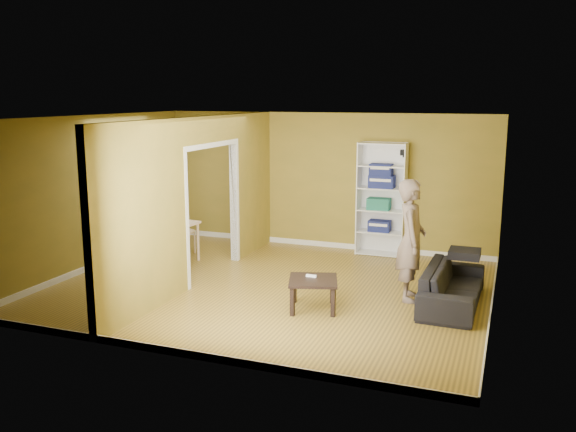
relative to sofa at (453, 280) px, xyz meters
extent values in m
plane|color=olive|center=(-2.70, -0.15, -0.36)|extent=(6.50, 6.50, 0.00)
plane|color=white|center=(-2.70, -0.15, 2.24)|extent=(6.50, 6.50, 0.00)
plane|color=olive|center=(-2.70, 2.60, 0.94)|extent=(6.50, 0.00, 6.50)
plane|color=olive|center=(-2.70, -2.90, 0.94)|extent=(6.50, 0.00, 6.50)
plane|color=olive|center=(-5.95, -0.15, 0.94)|extent=(0.00, 5.50, 5.50)
plane|color=olive|center=(0.55, -0.15, 0.94)|extent=(0.00, 5.50, 5.50)
cube|color=black|center=(-1.20, 2.54, 1.54)|extent=(0.10, 0.10, 0.10)
imported|color=black|center=(0.00, 0.00, 0.00)|extent=(1.91, 0.85, 0.72)
imported|color=slate|center=(-0.61, 0.03, 0.67)|extent=(0.84, 0.71, 2.07)
cube|color=white|center=(-1.97, 2.40, 0.68)|extent=(0.02, 0.38, 2.08)
cube|color=white|center=(-1.12, 2.40, 0.68)|extent=(0.02, 0.38, 2.08)
cube|color=white|center=(-1.54, 2.59, 0.68)|extent=(0.88, 0.02, 2.08)
cube|color=white|center=(-1.54, 2.40, -0.34)|extent=(0.84, 0.38, 0.02)
cube|color=white|center=(-1.54, 2.40, 0.07)|extent=(0.84, 0.38, 0.02)
cube|color=white|center=(-1.54, 2.40, 0.48)|extent=(0.84, 0.38, 0.02)
cube|color=white|center=(-1.54, 2.40, 0.89)|extent=(0.84, 0.38, 0.02)
cube|color=white|center=(-1.54, 2.40, 1.29)|extent=(0.84, 0.38, 0.02)
cube|color=white|center=(-1.54, 2.40, 1.70)|extent=(0.84, 0.38, 0.02)
cube|color=navy|center=(-1.57, 2.40, 0.18)|extent=(0.40, 0.26, 0.20)
cube|color=#1B6D4F|center=(-1.59, 2.40, 0.59)|extent=(0.41, 0.27, 0.21)
cube|color=navy|center=(-1.55, 2.40, 1.01)|extent=(0.45, 0.30, 0.23)
cube|color=#19224F|center=(-1.57, 2.40, 1.20)|extent=(0.40, 0.26, 0.21)
cube|color=#2E1E19|center=(-1.78, -0.87, 0.06)|extent=(0.66, 0.66, 0.04)
cube|color=#2E1E19|center=(-2.06, -1.15, -0.16)|extent=(0.05, 0.05, 0.40)
cube|color=#2E1E19|center=(-1.51, -1.15, -0.16)|extent=(0.05, 0.05, 0.40)
cube|color=#2E1E19|center=(-2.06, -0.60, -0.16)|extent=(0.05, 0.05, 0.40)
cube|color=#2E1E19|center=(-1.51, -0.60, -0.16)|extent=(0.05, 0.05, 0.40)
cube|color=white|center=(-1.84, -0.79, 0.09)|extent=(0.15, 0.04, 0.03)
cube|color=beige|center=(-5.07, 0.54, 0.34)|extent=(1.15, 0.77, 0.04)
cylinder|color=beige|center=(-5.60, 0.21, -0.02)|extent=(0.05, 0.05, 0.68)
cylinder|color=beige|center=(-4.54, 0.21, -0.02)|extent=(0.05, 0.05, 0.68)
cylinder|color=beige|center=(-5.60, 0.88, -0.02)|extent=(0.05, 0.05, 0.68)
cylinder|color=beige|center=(-4.54, 0.88, -0.02)|extent=(0.05, 0.05, 0.68)
camera|label=1|loc=(0.71, -8.53, 2.56)|focal=38.00mm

